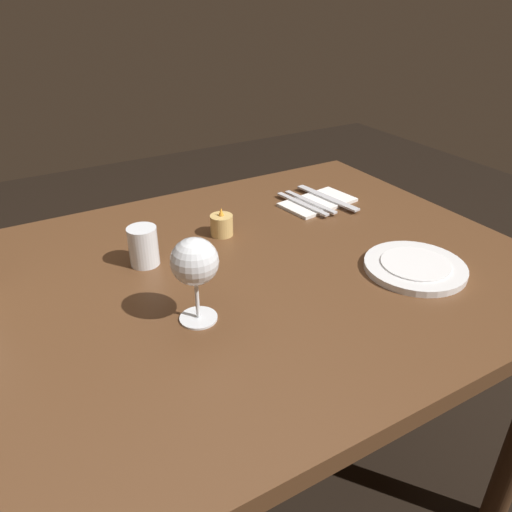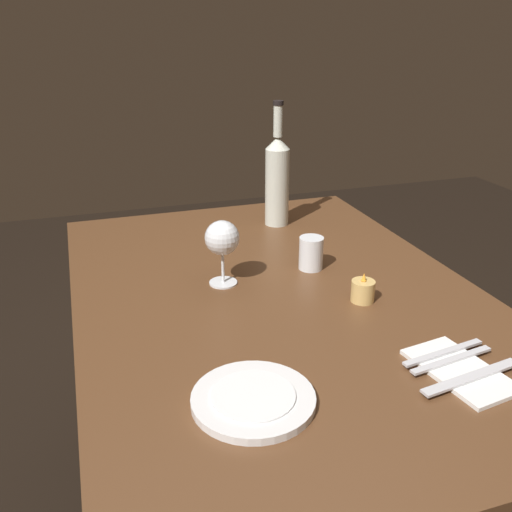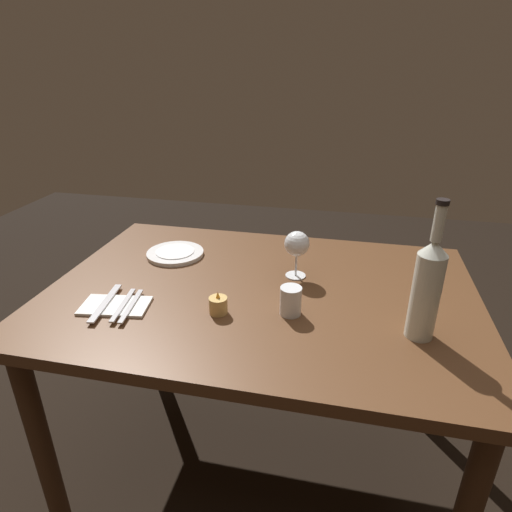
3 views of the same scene
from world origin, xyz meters
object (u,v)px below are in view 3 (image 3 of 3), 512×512
(wine_bottle, at_px, (427,287))
(votive_candle, at_px, (218,306))
(water_tumbler, at_px, (291,302))
(fork_inner, at_px, (123,305))
(fork_outer, at_px, (131,306))
(folded_napkin, at_px, (115,306))
(dinner_plate, at_px, (175,253))
(table_knife, at_px, (105,303))
(wine_glass_left, at_px, (297,245))

(wine_bottle, xyz_separation_m, votive_candle, (0.53, 0.01, -0.12))
(water_tumbler, bearing_deg, fork_inner, 8.88)
(fork_outer, bearing_deg, wine_bottle, -177.00)
(wine_bottle, height_order, votive_candle, wine_bottle)
(folded_napkin, height_order, fork_inner, fork_inner)
(water_tumbler, xyz_separation_m, dinner_plate, (0.46, -0.30, -0.03))
(votive_candle, distance_m, fork_inner, 0.27)
(water_tumbler, height_order, fork_outer, water_tumbler)
(water_tumbler, xyz_separation_m, table_knife, (0.52, 0.07, -0.03))
(dinner_plate, bearing_deg, fork_outer, 92.72)
(fork_outer, bearing_deg, table_knife, 0.00)
(wine_glass_left, bearing_deg, fork_inner, 33.72)
(fork_inner, height_order, table_knife, same)
(fork_inner, bearing_deg, fork_outer, 180.00)
(votive_candle, xyz_separation_m, table_knife, (0.33, 0.03, -0.01))
(table_knife, bearing_deg, water_tumbler, -172.04)
(wine_glass_left, xyz_separation_m, table_knife, (0.51, 0.30, -0.10))
(water_tumbler, xyz_separation_m, folded_napkin, (0.49, 0.07, -0.03))
(dinner_plate, relative_size, fork_outer, 1.13)
(votive_candle, xyz_separation_m, fork_inner, (0.27, 0.03, -0.01))
(water_tumbler, height_order, folded_napkin, water_tumbler)
(wine_glass_left, bearing_deg, folded_napkin, 32.32)
(wine_bottle, height_order, fork_inner, wine_bottle)
(wine_bottle, xyz_separation_m, table_knife, (0.86, 0.04, -0.13))
(wine_glass_left, height_order, table_knife, wine_glass_left)
(fork_inner, bearing_deg, votive_candle, -172.89)
(fork_outer, bearing_deg, wine_glass_left, -144.76)
(folded_napkin, bearing_deg, dinner_plate, -94.97)
(fork_outer, height_order, table_knife, same)
(wine_glass_left, distance_m, wine_bottle, 0.44)
(folded_napkin, bearing_deg, wine_bottle, -177.18)
(folded_napkin, bearing_deg, table_knife, -0.00)
(wine_bottle, bearing_deg, table_knife, 2.72)
(fork_inner, relative_size, table_knife, 0.85)
(folded_napkin, distance_m, fork_inner, 0.03)
(folded_napkin, height_order, fork_outer, fork_outer)
(wine_glass_left, relative_size, fork_outer, 0.86)
(wine_bottle, distance_m, votive_candle, 0.55)
(fork_outer, distance_m, table_knife, 0.08)
(dinner_plate, distance_m, table_knife, 0.38)
(water_tumbler, bearing_deg, fork_outer, 9.37)
(table_knife, bearing_deg, wine_glass_left, -149.24)
(folded_napkin, relative_size, fork_inner, 1.13)
(folded_napkin, distance_m, table_knife, 0.03)
(wine_bottle, relative_size, fork_outer, 2.02)
(folded_napkin, height_order, table_knife, table_knife)
(wine_bottle, xyz_separation_m, fork_inner, (0.80, 0.04, -0.13))
(water_tumbler, distance_m, fork_inner, 0.48)
(votive_candle, bearing_deg, wine_bottle, -179.26)
(wine_glass_left, distance_m, folded_napkin, 0.58)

